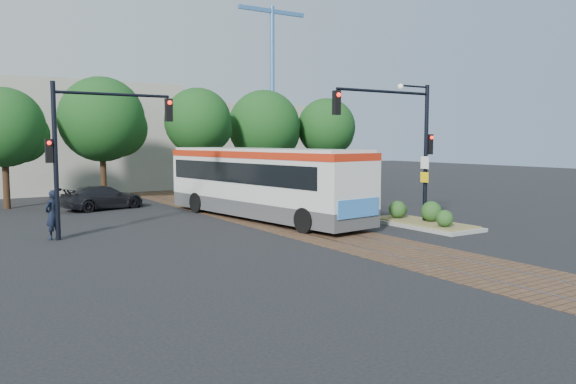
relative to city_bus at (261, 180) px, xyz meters
name	(u,v)px	position (x,y,z in m)	size (l,w,h in m)	color
ground	(322,233)	(0.03, -4.95, -1.90)	(120.00, 120.00, 0.00)	black
trackbed	(272,221)	(0.03, -0.95, -1.89)	(3.60, 40.00, 0.02)	brown
tree_row	(191,124)	(1.24, 11.47, 2.95)	(26.40, 5.60, 7.67)	#382314
warehouses	(114,140)	(-0.49, 23.80, 1.91)	(40.00, 13.00, 8.00)	#ADA899
crane	(272,74)	(18.03, 29.05, 8.98)	(8.00, 0.50, 18.00)	#3F72B2
city_bus	(261,180)	(0.00, 0.00, 0.00)	(4.27, 12.96, 3.41)	#424244
traffic_island	(422,218)	(4.85, -5.84, -1.57)	(2.20, 5.20, 1.13)	gray
signal_pole_main	(406,132)	(3.90, -5.75, 2.26)	(5.49, 0.46, 6.00)	black
signal_pole_left	(86,138)	(-8.33, -0.95, 1.97)	(4.99, 0.34, 6.00)	black
officer	(53,215)	(-9.60, -0.71, -0.95)	(0.69, 0.46, 1.91)	black
parked_car	(103,197)	(-5.53, 7.88, -1.24)	(1.85, 4.54, 1.32)	black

